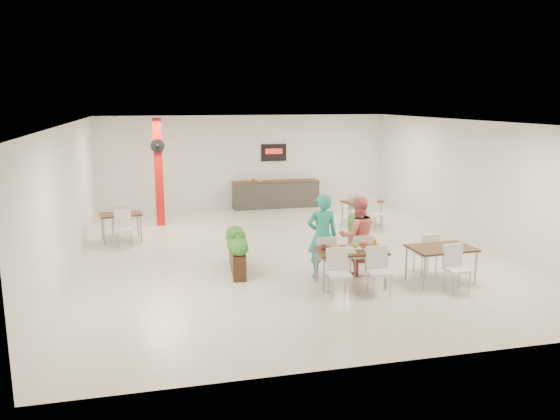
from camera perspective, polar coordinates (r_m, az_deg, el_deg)
The scene contains 12 objects.
ground at distance 13.62m, azimuth 0.82°, elevation -4.40°, with size 12.00×12.00×0.00m, color beige.
room_shell at distance 13.21m, azimuth 0.85°, elevation 4.01°, with size 10.10×12.10×3.22m.
red_column at distance 16.61m, azimuth -12.56°, elevation 4.00°, with size 0.40×0.41×3.20m.
service_counter at distance 19.10m, azimuth -0.45°, elevation 1.73°, with size 3.00×0.64×2.20m.
main_table at distance 11.13m, azimuth 7.36°, elevation -4.73°, with size 1.45×1.70×0.92m.
diner_man at distance 11.53m, azimuth 4.43°, elevation -2.72°, with size 0.66×0.43×1.81m, color teal.
diner_woman at distance 11.80m, azimuth 8.13°, elevation -2.70°, with size 0.83×0.65×1.71m, color #F5746D.
planter_left at distance 12.07m, azimuth -4.51°, elevation -4.09°, with size 0.52×1.75×0.91m.
planter_right at distance 13.58m, azimuth 8.05°, elevation -2.39°, with size 0.84×1.86×1.00m.
side_table_a at distance 15.13m, azimuth -16.29°, elevation -0.84°, with size 1.16×1.67×0.92m.
side_table_b at distance 16.54m, azimuth 8.57°, elevation 0.53°, with size 1.28×1.67×0.92m.
side_table_c at distance 11.72m, azimuth 16.49°, elevation -4.29°, with size 1.32×1.64×0.92m.
Camera 1 is at (-3.24, -12.69, 3.72)m, focal length 35.00 mm.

